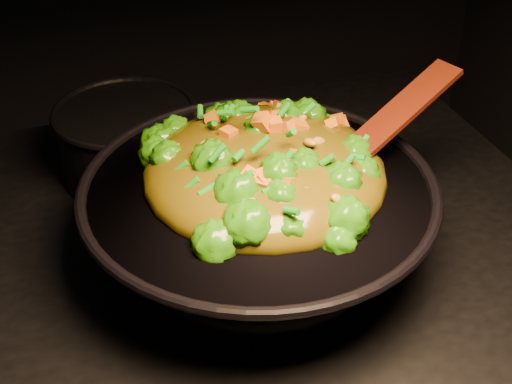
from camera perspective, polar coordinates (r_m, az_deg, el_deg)
name	(u,v)px	position (r m, az deg, el deg)	size (l,w,h in m)	color
wok	(258,225)	(0.95, 0.20, -2.69)	(0.45, 0.45, 0.13)	black
stir_fry	(265,141)	(0.91, 0.71, 4.10)	(0.32, 0.32, 0.11)	#287208
spatula	(378,132)	(0.95, 9.71, 4.77)	(0.29, 0.04, 0.01)	#341607
back_pot	(128,142)	(1.15, -10.18, 3.95)	(0.21, 0.21, 0.12)	black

